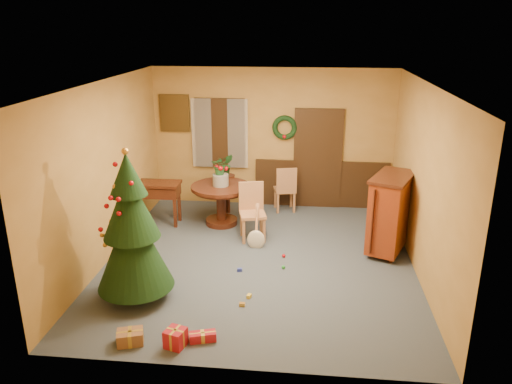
# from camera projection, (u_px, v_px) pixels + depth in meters

# --- Properties ---
(room_envelope) EXTENTS (5.50, 5.50, 5.50)m
(room_envelope) POSITION_uv_depth(u_px,v_px,m) (282.00, 155.00, 10.44)
(room_envelope) COLOR #333D4B
(room_envelope) RESTS_ON ground
(dining_table) EXTENTS (1.15, 1.15, 0.79)m
(dining_table) POSITION_uv_depth(u_px,v_px,m) (221.00, 197.00, 9.61)
(dining_table) COLOR black
(dining_table) RESTS_ON floor
(urn) EXTENTS (0.30, 0.30, 0.22)m
(urn) POSITION_uv_depth(u_px,v_px,m) (221.00, 180.00, 9.50)
(urn) COLOR slate
(urn) RESTS_ON dining_table
(centerpiece_plant) EXTENTS (0.32, 0.28, 0.36)m
(centerpiece_plant) POSITION_uv_depth(u_px,v_px,m) (220.00, 165.00, 9.40)
(centerpiece_plant) COLOR #1E4C23
(centerpiece_plant) RESTS_ON urn
(chair_near) EXTENTS (0.54, 0.54, 1.04)m
(chair_near) POSITION_uv_depth(u_px,v_px,m) (252.00, 209.00, 8.99)
(chair_near) COLOR brown
(chair_near) RESTS_ON floor
(chair_far) EXTENTS (0.50, 0.50, 0.97)m
(chair_far) POSITION_uv_depth(u_px,v_px,m) (285.00, 188.00, 10.27)
(chair_far) COLOR brown
(chair_far) RESTS_ON floor
(guitar) EXTENTS (0.31, 0.47, 0.72)m
(guitar) POSITION_uv_depth(u_px,v_px,m) (256.00, 228.00, 8.64)
(guitar) COLOR beige
(guitar) RESTS_ON floor
(plant_stand) EXTENTS (0.31, 0.31, 0.81)m
(plant_stand) POSITION_uv_depth(u_px,v_px,m) (227.00, 189.00, 10.20)
(plant_stand) COLOR black
(plant_stand) RESTS_ON floor
(stand_plant) EXTENTS (0.29, 0.26, 0.44)m
(stand_plant) POSITION_uv_depth(u_px,v_px,m) (227.00, 165.00, 10.03)
(stand_plant) COLOR #19471E
(stand_plant) RESTS_ON plant_stand
(christmas_tree) EXTENTS (1.07, 1.07, 2.21)m
(christmas_tree) POSITION_uv_depth(u_px,v_px,m) (132.00, 230.00, 6.84)
(christmas_tree) COLOR #382111
(christmas_tree) RESTS_ON floor
(writing_desk) EXTENTS (0.95, 0.47, 0.84)m
(writing_desk) POSITION_uv_depth(u_px,v_px,m) (156.00, 193.00, 9.62)
(writing_desk) COLOR black
(writing_desk) RESTS_ON floor
(sideboard) EXTENTS (0.94, 1.20, 1.37)m
(sideboard) POSITION_uv_depth(u_px,v_px,m) (390.00, 212.00, 8.39)
(sideboard) COLOR #5D120A
(sideboard) RESTS_ON floor
(gift_a) EXTENTS (0.37, 0.31, 0.17)m
(gift_a) POSITION_uv_depth(u_px,v_px,m) (130.00, 337.00, 6.13)
(gift_a) COLOR brown
(gift_a) RESTS_ON floor
(gift_b) EXTENTS (0.29, 0.29, 0.23)m
(gift_b) POSITION_uv_depth(u_px,v_px,m) (176.00, 338.00, 6.06)
(gift_b) COLOR #A31521
(gift_b) RESTS_ON floor
(gift_c) EXTENTS (0.30, 0.29, 0.13)m
(gift_c) POSITION_uv_depth(u_px,v_px,m) (129.00, 258.00, 8.24)
(gift_c) COLOR brown
(gift_c) RESTS_ON floor
(gift_d) EXTENTS (0.35, 0.22, 0.12)m
(gift_d) POSITION_uv_depth(u_px,v_px,m) (203.00, 337.00, 6.19)
(gift_d) COLOR #A31521
(gift_d) RESTS_ON floor
(toy_a) EXTENTS (0.09, 0.06, 0.05)m
(toy_a) POSITION_uv_depth(u_px,v_px,m) (240.00, 270.00, 7.92)
(toy_a) COLOR #2838AD
(toy_a) RESTS_ON floor
(toy_b) EXTENTS (0.06, 0.06, 0.06)m
(toy_b) POSITION_uv_depth(u_px,v_px,m) (283.00, 267.00, 7.99)
(toy_b) COLOR #24872B
(toy_b) RESTS_ON floor
(toy_c) EXTENTS (0.07, 0.09, 0.05)m
(toy_c) POSITION_uv_depth(u_px,v_px,m) (249.00, 296.00, 7.16)
(toy_c) COLOR yellow
(toy_c) RESTS_ON floor
(toy_d) EXTENTS (0.06, 0.06, 0.06)m
(toy_d) POSITION_uv_depth(u_px,v_px,m) (284.00, 256.00, 8.38)
(toy_d) COLOR red
(toy_d) RESTS_ON floor
(toy_e) EXTENTS (0.08, 0.06, 0.05)m
(toy_e) POSITION_uv_depth(u_px,v_px,m) (242.00, 304.00, 6.95)
(toy_e) COLOR gold
(toy_e) RESTS_ON floor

